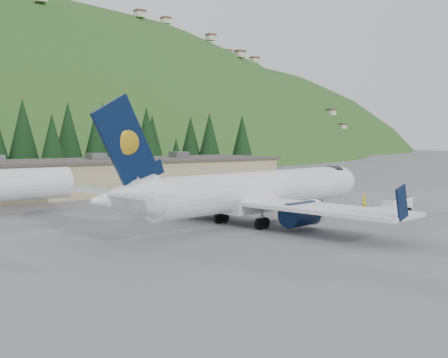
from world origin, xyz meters
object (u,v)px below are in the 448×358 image
(terminal_building, at_px, (65,177))
(ramp_worker, at_px, (364,202))
(airliner, at_px, (254,192))
(baggage_tug_a, at_px, (386,208))
(baggage_tug_b, at_px, (398,205))

(terminal_building, distance_m, ramp_worker, 43.48)
(ramp_worker, bearing_deg, airliner, -0.88)
(baggage_tug_a, relative_size, ramp_worker, 1.65)
(baggage_tug_a, xyz_separation_m, ramp_worker, (1.34, 4.09, 0.22))
(airliner, xyz_separation_m, terminal_building, (-3.98, 38.15, -0.53))
(airliner, distance_m, baggage_tug_a, 16.34)
(baggage_tug_a, xyz_separation_m, terminal_building, (-19.64, 42.13, 1.91))
(airliner, relative_size, terminal_building, 0.50)
(airliner, height_order, ramp_worker, airliner)
(terminal_building, relative_size, ramp_worker, 38.35)
(baggage_tug_a, bearing_deg, airliner, 162.11)
(baggage_tug_a, distance_m, terminal_building, 46.52)
(terminal_building, bearing_deg, baggage_tug_a, -65.01)
(baggage_tug_b, relative_size, ramp_worker, 1.96)
(airliner, distance_m, ramp_worker, 17.14)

